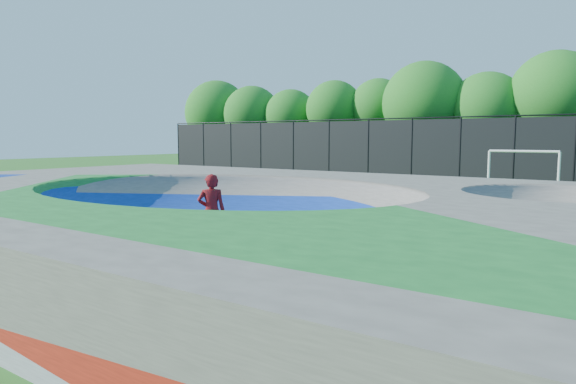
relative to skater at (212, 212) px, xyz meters
The scene contains 7 objects.
ground 1.22m from the skater, 118.99° to the left, with size 120.00×120.00×0.00m, color #205B19.
skate_deck 0.80m from the skater, 118.99° to the left, with size 22.00×14.00×1.50m, color gray.
skater is the anchor object (origin of this frame).
skateboard 0.92m from the skater, ahead, with size 0.78×0.22×0.05m, color black.
soccer_goal 18.36m from the skater, 78.07° to the left, with size 3.30×0.12×2.18m.
fence 21.71m from the skater, 90.99° to the left, with size 48.09×0.09×4.04m.
treeline 26.98m from the skater, 94.39° to the left, with size 52.56×7.14×8.63m.
Camera 1 is at (9.11, -9.88, 2.75)m, focal length 32.00 mm.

